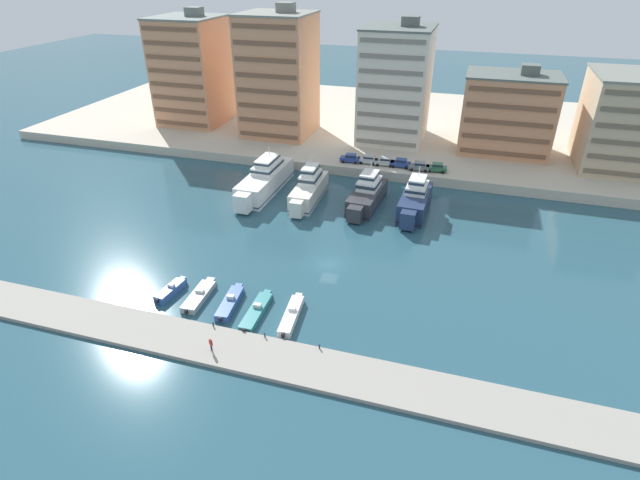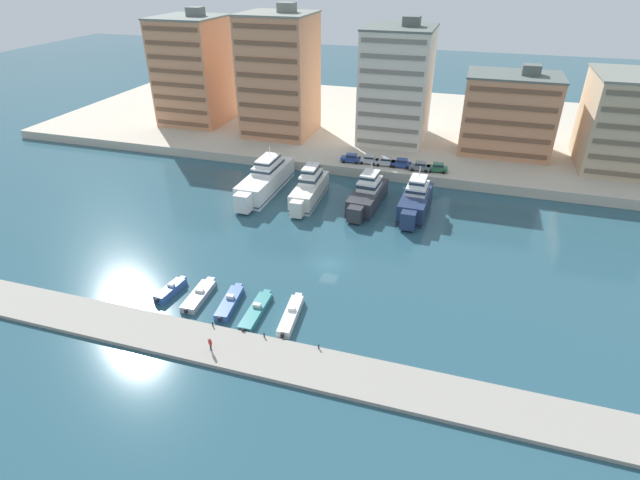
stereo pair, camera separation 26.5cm
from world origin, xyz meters
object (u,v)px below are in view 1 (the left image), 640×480
at_px(yacht_charcoal_mid_left, 367,195).
at_px(motorboat_teal_center_left, 256,311).
at_px(yacht_white_far_left, 265,180).
at_px(car_blue_far_left, 350,158).
at_px(yacht_ivory_left, 309,189).
at_px(pedestrian_near_edge, 211,343).
at_px(car_silver_mid_left, 385,161).
at_px(motorboat_grey_left, 199,296).
at_px(car_green_center_right, 437,167).
at_px(car_grey_center, 419,166).
at_px(car_silver_left, 368,159).
at_px(yacht_navy_center_left, 415,200).
at_px(motorboat_blue_far_left, 171,290).
at_px(car_blue_center_left, 401,163).
at_px(motorboat_blue_mid_left, 230,302).
at_px(motorboat_white_center, 291,315).

bearing_deg(yacht_charcoal_mid_left, motorboat_teal_center_left, -100.76).
xyz_separation_m(yacht_white_far_left, car_blue_far_left, (13.18, 14.91, 0.54)).
xyz_separation_m(yacht_ivory_left, pedestrian_near_edge, (2.18, -42.69, -0.74)).
height_order(yacht_ivory_left, car_silver_mid_left, yacht_ivory_left).
bearing_deg(motorboat_grey_left, car_green_center_right, 62.26).
bearing_deg(car_grey_center, yacht_charcoal_mid_left, -116.40).
relative_size(yacht_ivory_left, car_silver_left, 3.96).
relative_size(yacht_navy_center_left, motorboat_grey_left, 1.96).
height_order(motorboat_blue_far_left, car_blue_center_left, car_blue_center_left).
bearing_deg(yacht_navy_center_left, motorboat_blue_mid_left, -119.27).
height_order(yacht_charcoal_mid_left, motorboat_blue_far_left, yacht_charcoal_mid_left).
distance_m(yacht_ivory_left, car_grey_center, 24.22).
bearing_deg(car_blue_far_left, car_silver_left, 4.82).
bearing_deg(car_grey_center, motorboat_blue_far_left, -118.48).
relative_size(car_blue_far_left, car_silver_left, 1.01).
distance_m(yacht_navy_center_left, motorboat_grey_left, 41.80).
xyz_separation_m(motorboat_blue_far_left, motorboat_teal_center_left, (12.78, -0.59, -0.16)).
xyz_separation_m(car_silver_mid_left, car_blue_center_left, (3.26, 0.04, 0.00)).
relative_size(motorboat_teal_center_left, car_blue_center_left, 2.12).
height_order(yacht_white_far_left, car_blue_center_left, yacht_white_far_left).
bearing_deg(motorboat_white_center, car_silver_left, 91.25).
xyz_separation_m(motorboat_blue_mid_left, pedestrian_near_edge, (1.99, -8.88, 1.07)).
xyz_separation_m(yacht_ivory_left, motorboat_grey_left, (-4.44, -33.57, -1.85)).
height_order(motorboat_blue_far_left, car_silver_left, car_silver_left).
distance_m(motorboat_blue_far_left, car_green_center_right, 58.51).
bearing_deg(pedestrian_near_edge, motorboat_blue_mid_left, 102.61).
relative_size(motorboat_blue_far_left, car_silver_mid_left, 1.43).
xyz_separation_m(yacht_white_far_left, car_green_center_right, (31.06, 14.84, 0.54)).
bearing_deg(motorboat_teal_center_left, motorboat_white_center, 4.13).
bearing_deg(car_blue_far_left, motorboat_grey_left, -99.45).
xyz_separation_m(yacht_navy_center_left, car_blue_center_left, (-5.09, 15.89, 0.65)).
bearing_deg(motorboat_white_center, motorboat_blue_mid_left, 178.72).
height_order(yacht_navy_center_left, car_silver_left, yacht_navy_center_left).
bearing_deg(motorboat_blue_far_left, motorboat_white_center, -0.83).
bearing_deg(motorboat_blue_far_left, motorboat_blue_mid_left, -0.38).
bearing_deg(yacht_white_far_left, motorboat_teal_center_left, -69.33).
height_order(yacht_navy_center_left, motorboat_white_center, yacht_navy_center_left).
relative_size(motorboat_blue_far_left, car_grey_center, 1.43).
bearing_deg(car_silver_mid_left, motorboat_white_center, -92.70).
bearing_deg(motorboat_white_center, motorboat_blue_far_left, 179.17).
bearing_deg(motorboat_blue_far_left, pedestrian_near_edge, -39.56).
height_order(motorboat_blue_far_left, motorboat_blue_mid_left, motorboat_blue_far_left).
xyz_separation_m(car_blue_center_left, pedestrian_near_edge, (-12.23, -59.22, -1.39)).
distance_m(car_blue_far_left, pedestrian_near_edge, 59.00).
bearing_deg(car_silver_left, car_silver_mid_left, -1.73).
bearing_deg(motorboat_grey_left, yacht_navy_center_left, 55.01).
distance_m(motorboat_teal_center_left, car_silver_mid_left, 51.37).
distance_m(motorboat_white_center, pedestrian_near_edge, 10.95).
relative_size(car_silver_left, car_silver_mid_left, 0.99).
xyz_separation_m(motorboat_teal_center_left, car_grey_center, (14.15, 50.21, 2.54)).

